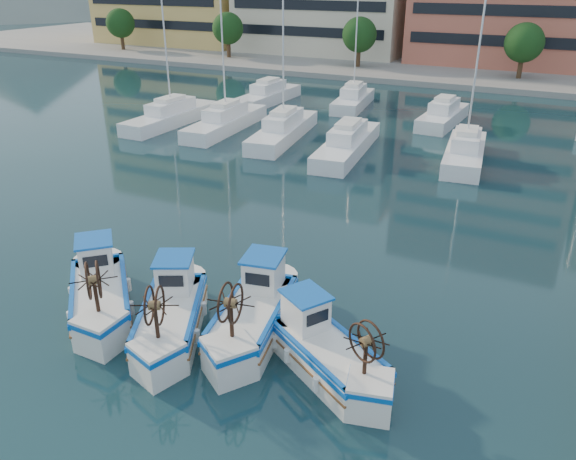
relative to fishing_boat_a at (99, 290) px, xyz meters
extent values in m
plane|color=#1B4246|center=(4.06, -0.46, -0.80)|extent=(300.00, 300.00, 0.00)
cube|color=gray|center=(4.06, 66.54, -0.50)|extent=(180.00, 40.00, 0.60)
cylinder|color=#3F2B19|center=(-45.94, 53.04, 0.70)|extent=(0.50, 0.50, 3.00)
sphere|color=#1C4819|center=(-45.94, 53.04, 3.40)|extent=(4.00, 4.00, 4.00)
cylinder|color=#3F2B19|center=(-27.94, 53.04, 0.70)|extent=(0.50, 0.50, 3.00)
sphere|color=#1C4819|center=(-27.94, 53.04, 3.40)|extent=(4.00, 4.00, 4.00)
cylinder|color=#3F2B19|center=(-9.94, 53.04, 0.70)|extent=(0.50, 0.50, 3.00)
sphere|color=#1C4819|center=(-9.94, 53.04, 3.40)|extent=(4.00, 4.00, 4.00)
cylinder|color=#3F2B19|center=(8.06, 53.04, 0.70)|extent=(0.50, 0.50, 3.00)
sphere|color=#1C4819|center=(8.06, 53.04, 3.40)|extent=(4.00, 4.00, 4.00)
cone|color=slate|center=(-135.94, 109.54, -0.80)|extent=(180.00, 180.00, 60.00)
cube|color=white|center=(-14.10, 22.58, -0.30)|extent=(2.29, 9.81, 1.00)
cylinder|color=silver|center=(-14.10, 22.58, 5.20)|extent=(0.12, 0.12, 11.00)
cube|color=white|center=(-9.39, 23.00, -0.30)|extent=(2.87, 9.91, 1.00)
cylinder|color=silver|center=(-9.39, 23.00, 5.20)|extent=(0.12, 0.12, 11.00)
cube|color=white|center=(-4.42, 22.74, -0.30)|extent=(3.64, 10.25, 1.00)
cylinder|color=silver|center=(-4.42, 22.74, 5.20)|extent=(0.12, 0.12, 11.00)
cube|color=white|center=(0.91, 21.47, -0.30)|extent=(3.28, 10.08, 1.00)
cube|color=white|center=(8.13, 23.02, -0.30)|extent=(3.16, 8.42, 1.00)
cylinder|color=silver|center=(8.13, 23.02, 5.20)|extent=(0.12, 0.12, 11.00)
cube|color=white|center=(-11.19, 33.00, -0.30)|extent=(2.37, 8.82, 1.00)
cube|color=white|center=(-3.61, 34.62, -0.30)|extent=(3.26, 8.25, 1.00)
cylinder|color=silver|center=(-3.61, 34.62, 5.20)|extent=(0.12, 0.12, 11.00)
cube|color=white|center=(4.76, 32.16, -0.30)|extent=(2.57, 7.94, 1.00)
cube|color=white|center=(0.10, -0.10, -0.26)|extent=(4.31, 4.34, 1.07)
cube|color=blue|center=(0.10, -0.10, 0.15)|extent=(4.44, 4.47, 0.16)
cube|color=blue|center=(0.10, -0.10, 0.08)|extent=(3.72, 3.75, 0.06)
cube|color=white|center=(-0.75, 0.77, 0.83)|extent=(1.73, 1.73, 1.12)
cube|color=blue|center=(-0.75, 0.77, 1.45)|extent=(1.95, 1.95, 0.08)
cylinder|color=#331E14|center=(1.39, -1.41, 0.87)|extent=(0.12, 0.12, 1.18)
cylinder|color=brown|center=(1.39, -1.41, 1.50)|extent=(0.43, 0.43, 0.29)
torus|color=#331E14|center=(1.28, -1.52, 1.50)|extent=(0.89, 0.90, 1.19)
torus|color=#331E14|center=(1.50, -1.31, 1.50)|extent=(0.89, 0.90, 1.19)
cube|color=white|center=(3.10, -0.06, -0.27)|extent=(3.49, 4.53, 1.04)
cube|color=blue|center=(3.10, -0.06, 0.12)|extent=(3.59, 4.67, 0.16)
cube|color=blue|center=(3.10, -0.06, 0.06)|extent=(2.95, 3.98, 0.06)
cube|color=white|center=(2.56, 1.00, 0.79)|extent=(1.56, 1.65, 1.09)
cube|color=blue|center=(2.56, 1.00, 1.39)|extent=(1.76, 1.85, 0.08)
cylinder|color=#331E14|center=(3.91, -1.66, 0.82)|extent=(0.12, 0.12, 1.15)
cylinder|color=brown|center=(3.91, -1.66, 1.44)|extent=(0.41, 0.39, 0.28)
torus|color=#331E14|center=(3.78, -1.72, 1.44)|extent=(0.59, 1.07, 1.16)
torus|color=#331E14|center=(4.04, -1.59, 1.44)|extent=(0.59, 1.07, 1.16)
cube|color=white|center=(5.48, 1.14, -0.26)|extent=(2.65, 4.59, 1.08)
cube|color=blue|center=(5.48, 1.14, 0.15)|extent=(2.73, 4.73, 0.16)
cube|color=blue|center=(5.48, 1.14, 0.09)|extent=(2.17, 4.09, 0.06)
cube|color=white|center=(5.24, 2.35, 0.85)|extent=(1.37, 1.53, 1.13)
cube|color=blue|center=(5.24, 2.35, 1.46)|extent=(1.55, 1.71, 0.08)
cylinder|color=#331E14|center=(5.84, -0.68, 0.88)|extent=(0.12, 0.12, 1.19)
cylinder|color=brown|center=(5.84, -0.68, 1.51)|extent=(0.38, 0.35, 0.29)
torus|color=#331E14|center=(5.69, -0.71, 1.51)|extent=(0.30, 1.19, 1.20)
torus|color=#331E14|center=(5.99, -0.65, 1.51)|extent=(0.30, 1.19, 1.20)
cube|color=white|center=(8.37, 0.46, -0.30)|extent=(4.27, 3.51, 0.99)
cube|color=blue|center=(8.37, 0.46, 0.08)|extent=(4.40, 3.62, 0.15)
cube|color=blue|center=(8.37, 0.46, 0.02)|extent=(3.74, 2.99, 0.06)
cube|color=white|center=(7.40, 1.05, 0.71)|extent=(1.59, 1.52, 1.04)
cube|color=blue|center=(7.40, 1.05, 1.28)|extent=(1.78, 1.72, 0.08)
cylinder|color=#331E14|center=(9.82, -0.42, 0.74)|extent=(0.11, 0.11, 1.09)
cylinder|color=brown|center=(9.82, -0.42, 1.33)|extent=(0.38, 0.40, 0.26)
torus|color=#331E14|center=(9.75, -0.54, 1.33)|extent=(0.98, 0.63, 1.10)
torus|color=#331E14|center=(9.89, -0.30, 1.33)|extent=(0.98, 0.63, 1.10)
camera|label=1|loc=(13.38, -12.08, 10.06)|focal=35.00mm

